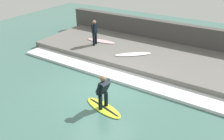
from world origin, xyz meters
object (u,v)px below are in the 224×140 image
surfboard_riding (103,108)px  surfer_waiting_near (95,31)px  surfboard_spare (133,54)px  surfer_riding (103,90)px  surfboard_waiting_near (101,41)px

surfboard_riding → surfer_waiting_near: size_ratio=1.23×
surfboard_riding → surfboard_spare: bearing=12.0°
surfboard_spare → surfer_riding: bearing=-168.0°
surfer_riding → surfboard_waiting_near: size_ratio=0.71×
surfer_riding → surfer_waiting_near: 5.75m
surfer_riding → surfboard_waiting_near: surfer_riding is taller
surfer_riding → surfer_waiting_near: surfer_waiting_near is taller
surfboard_spare → surfer_waiting_near: bearing=87.2°
surfer_waiting_near → surfboard_riding: bearing=-141.5°
surfer_waiting_near → surfboard_spare: surfer_waiting_near is taller
surfboard_riding → surfer_riding: size_ratio=1.33×
surfer_waiting_near → surfboard_waiting_near: 1.04m
surfer_riding → surfboard_waiting_near: (5.13, 3.57, -0.42)m
surfer_riding → surfer_waiting_near: (4.49, 3.58, 0.40)m
surfer_waiting_near → surfboard_waiting_near: bearing=-0.5°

